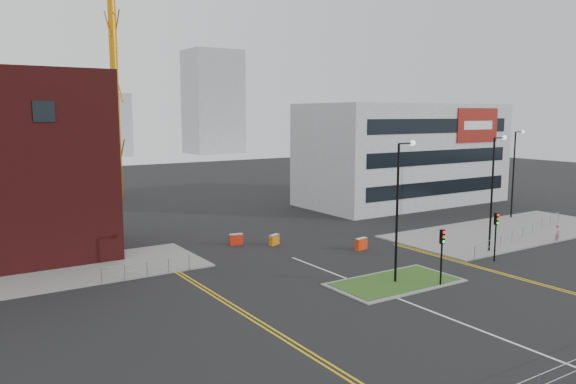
% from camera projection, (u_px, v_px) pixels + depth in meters
% --- Properties ---
extents(ground, '(200.00, 200.00, 0.00)m').
position_uv_depth(ground, '(477.00, 329.00, 28.50)').
color(ground, black).
rests_on(ground, ground).
extents(pavement_right, '(24.00, 10.00, 0.12)m').
position_uv_depth(pavement_right, '(508.00, 231.00, 51.99)').
color(pavement_right, slate).
rests_on(pavement_right, ground).
extents(island_kerb, '(8.60, 4.60, 0.08)m').
position_uv_depth(island_kerb, '(395.00, 282.00, 36.22)').
color(island_kerb, slate).
rests_on(island_kerb, ground).
extents(grass_island, '(8.00, 4.00, 0.12)m').
position_uv_depth(grass_island, '(395.00, 282.00, 36.22)').
color(grass_island, '#2A4D19').
rests_on(grass_island, ground).
extents(office_block, '(25.00, 12.20, 12.00)m').
position_uv_depth(office_block, '(403.00, 154.00, 68.26)').
color(office_block, '#A2A4A7').
rests_on(office_block, ground).
extents(streetlamp_island, '(1.46, 0.36, 9.18)m').
position_uv_depth(streetlamp_island, '(400.00, 200.00, 35.60)').
color(streetlamp_island, black).
rests_on(streetlamp_island, ground).
extents(streetlamp_right_near, '(1.46, 0.36, 9.18)m').
position_uv_depth(streetlamp_right_near, '(494.00, 184.00, 43.73)').
color(streetlamp_right_near, black).
rests_on(streetlamp_right_near, ground).
extents(streetlamp_right_far, '(1.46, 0.36, 9.18)m').
position_uv_depth(streetlamp_right_far, '(515.00, 167.00, 57.92)').
color(streetlamp_right_far, black).
rests_on(streetlamp_right_far, ground).
extents(traffic_light_island, '(0.28, 0.33, 3.65)m').
position_uv_depth(traffic_light_island, '(442.00, 247.00, 35.27)').
color(traffic_light_island, black).
rests_on(traffic_light_island, ground).
extents(traffic_light_right, '(0.28, 0.33, 3.65)m').
position_uv_depth(traffic_light_right, '(496.00, 227.00, 41.25)').
color(traffic_light_right, black).
rests_on(traffic_light_right, ground).
extents(railing_left, '(6.05, 0.05, 1.10)m').
position_uv_depth(railing_left, '(147.00, 266.00, 37.43)').
color(railing_left, gray).
rests_on(railing_left, ground).
extents(railing_right, '(19.05, 5.05, 1.10)m').
position_uv_depth(railing_right, '(523.00, 230.00, 49.00)').
color(railing_right, gray).
rests_on(railing_right, ground).
extents(centre_line, '(0.15, 30.00, 0.01)m').
position_uv_depth(centre_line, '(446.00, 317.00, 30.17)').
color(centre_line, silver).
rests_on(centre_line, ground).
extents(yellow_left_a, '(0.12, 24.00, 0.01)m').
position_uv_depth(yellow_left_a, '(229.00, 306.00, 31.96)').
color(yellow_left_a, gold).
rests_on(yellow_left_a, ground).
extents(yellow_left_b, '(0.12, 24.00, 0.01)m').
position_uv_depth(yellow_left_b, '(233.00, 305.00, 32.12)').
color(yellow_left_b, gold).
rests_on(yellow_left_b, ground).
extents(yellow_right_a, '(0.12, 20.00, 0.01)m').
position_uv_depth(yellow_right_a, '(496.00, 273.00, 38.61)').
color(yellow_right_a, gold).
rests_on(yellow_right_a, ground).
extents(yellow_right_b, '(0.12, 20.00, 0.01)m').
position_uv_depth(yellow_right_b, '(498.00, 272.00, 38.77)').
color(yellow_right_b, gold).
rests_on(yellow_right_b, ground).
extents(skyline_b, '(24.00, 12.00, 16.00)m').
position_uv_depth(skyline_b, '(78.00, 125.00, 140.79)').
color(skyline_b, gray).
rests_on(skyline_b, ground).
extents(skyline_c, '(14.00, 12.00, 28.00)m').
position_uv_depth(skyline_c, '(213.00, 102.00, 154.67)').
color(skyline_c, gray).
rests_on(skyline_c, ground).
extents(pedestrian, '(0.66, 0.53, 1.58)m').
position_uv_depth(pedestrian, '(558.00, 233.00, 47.57)').
color(pedestrian, '#C58091').
rests_on(pedestrian, ground).
extents(barrier_left, '(1.17, 0.59, 0.94)m').
position_uv_depth(barrier_left, '(236.00, 239.00, 46.71)').
color(barrier_left, red).
rests_on(barrier_left, ground).
extents(barrier_mid, '(1.10, 0.76, 0.89)m').
position_uv_depth(barrier_mid, '(274.00, 239.00, 46.66)').
color(barrier_mid, '#CE720B').
rests_on(barrier_mid, ground).
extents(barrier_right, '(1.19, 0.59, 0.96)m').
position_uv_depth(barrier_right, '(361.00, 243.00, 45.02)').
color(barrier_right, red).
rests_on(barrier_right, ground).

